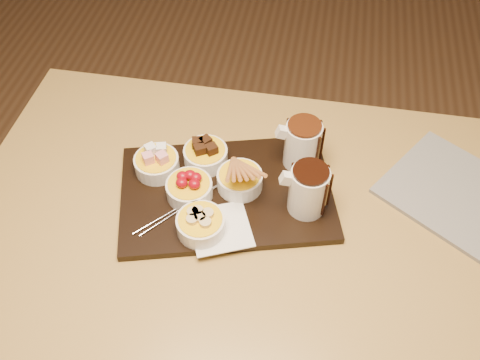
% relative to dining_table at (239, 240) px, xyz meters
% --- Properties ---
extents(ground, '(5.00, 5.00, 0.00)m').
position_rel_dining_table_xyz_m(ground, '(0.00, 0.00, -0.65)').
color(ground, '#55361D').
rests_on(ground, ground).
extents(dining_table, '(1.20, 0.80, 0.75)m').
position_rel_dining_table_xyz_m(dining_table, '(0.00, 0.00, 0.00)').
color(dining_table, '#A4813D').
rests_on(dining_table, ground).
extents(serving_board, '(0.52, 0.41, 0.02)m').
position_rel_dining_table_xyz_m(serving_board, '(-0.04, 0.05, 0.11)').
color(serving_board, black).
rests_on(serving_board, dining_table).
extents(napkin, '(0.16, 0.16, 0.00)m').
position_rel_dining_table_xyz_m(napkin, '(-0.03, -0.06, 0.12)').
color(napkin, white).
rests_on(napkin, serving_board).
extents(bowl_marshmallows, '(0.10, 0.10, 0.04)m').
position_rel_dining_table_xyz_m(bowl_marshmallows, '(-0.20, 0.08, 0.14)').
color(bowl_marshmallows, white).
rests_on(bowl_marshmallows, serving_board).
extents(bowl_cake, '(0.10, 0.10, 0.04)m').
position_rel_dining_table_xyz_m(bowl_cake, '(-0.10, 0.12, 0.14)').
color(bowl_cake, white).
rests_on(bowl_cake, serving_board).
extents(bowl_strawberries, '(0.10, 0.10, 0.04)m').
position_rel_dining_table_xyz_m(bowl_strawberries, '(-0.11, 0.02, 0.14)').
color(bowl_strawberries, white).
rests_on(bowl_strawberries, serving_board).
extents(bowl_biscotti, '(0.10, 0.10, 0.04)m').
position_rel_dining_table_xyz_m(bowl_biscotti, '(-0.01, 0.06, 0.14)').
color(bowl_biscotti, white).
rests_on(bowl_biscotti, serving_board).
extents(bowl_bananas, '(0.10, 0.10, 0.04)m').
position_rel_dining_table_xyz_m(bowl_bananas, '(-0.07, -0.07, 0.14)').
color(bowl_bananas, white).
rests_on(bowl_bananas, serving_board).
extents(pitcher_dark_chocolate, '(0.10, 0.10, 0.11)m').
position_rel_dining_table_xyz_m(pitcher_dark_chocolate, '(0.14, 0.03, 0.17)').
color(pitcher_dark_chocolate, silver).
rests_on(pitcher_dark_chocolate, serving_board).
extents(pitcher_milk_chocolate, '(0.10, 0.10, 0.11)m').
position_rel_dining_table_xyz_m(pitcher_milk_chocolate, '(0.11, 0.16, 0.17)').
color(pitcher_milk_chocolate, silver).
rests_on(pitcher_milk_chocolate, serving_board).
extents(fondue_skewers, '(0.21, 0.20, 0.01)m').
position_rel_dining_table_xyz_m(fondue_skewers, '(-0.11, -0.01, 0.12)').
color(fondue_skewers, silver).
rests_on(fondue_skewers, serving_board).
extents(newspaper, '(0.40, 0.39, 0.01)m').
position_rel_dining_table_xyz_m(newspaper, '(0.48, 0.13, 0.10)').
color(newspaper, beige).
rests_on(newspaper, dining_table).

